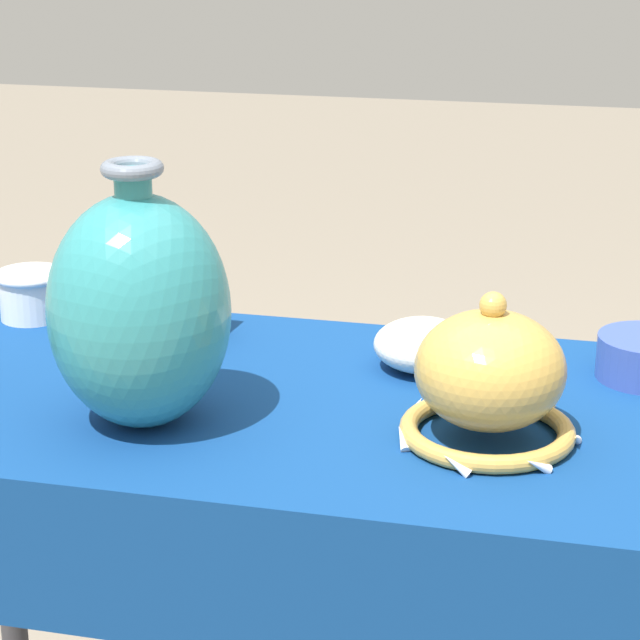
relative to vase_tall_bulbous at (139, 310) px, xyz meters
The scene contains 6 objects.
display_table 0.30m from the vase_tall_bulbous, 32.64° to the left, with size 1.25×0.59×0.77m.
vase_tall_bulbous is the anchor object (origin of this frame).
vase_dome_bell 0.41m from the vase_tall_bulbous, ahead, with size 0.21×0.22×0.18m.
mosaic_tile_box 0.31m from the vase_tall_bulbous, 105.28° to the left, with size 0.14×0.14×0.08m.
bowl_shallow_ivory 0.41m from the vase_tall_bulbous, 40.20° to the left, with size 0.13×0.13×0.07m, color white.
cup_wide_porcelain 0.45m from the vase_tall_bulbous, 133.09° to the left, with size 0.11×0.11×0.07m.
Camera 1 is at (0.36, -1.41, 1.38)m, focal length 70.00 mm.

